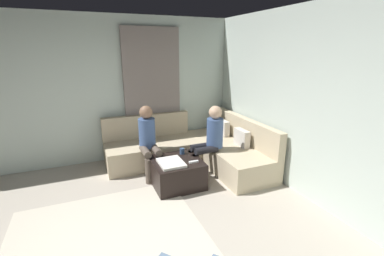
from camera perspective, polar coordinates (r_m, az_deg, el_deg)
wall_back at (r=3.78m, az=29.12°, el=2.93°), size 6.00×0.12×2.70m
wall_left at (r=5.25m, az=-22.69°, el=7.05°), size 0.12×6.00×2.70m
curtain_panel at (r=5.33m, az=-8.40°, el=7.19°), size 0.06×1.10×2.50m
sectional_couch at (r=5.07m, az=0.61°, el=-4.52°), size 2.10×2.55×0.87m
ottoman at (r=4.32m, az=-3.31°, el=-9.46°), size 0.76×0.76×0.42m
folded_blanket at (r=4.10m, az=-4.49°, el=-7.42°), size 0.44×0.36×0.04m
coffee_mug at (r=4.46m, az=-2.13°, el=-4.96°), size 0.08×0.08×0.10m
game_remote at (r=4.15m, az=0.36°, el=-7.22°), size 0.05×0.15×0.02m
person_on_couch_back at (r=4.53m, az=3.78°, el=-2.08°), size 0.30×0.60×1.20m
person_on_couch_side at (r=4.54m, az=-9.25°, el=-2.25°), size 0.60×0.30×1.20m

